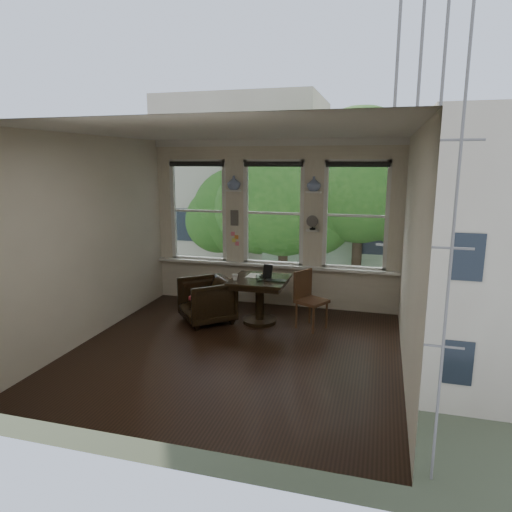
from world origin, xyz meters
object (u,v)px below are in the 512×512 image
(table, at_px, (260,301))
(laptop, at_px, (275,281))
(mug, at_px, (235,277))
(armchair_left, at_px, (207,300))
(side_chair_right, at_px, (312,301))

(table, relative_size, laptop, 2.66)
(table, relative_size, mug, 8.81)
(laptop, bearing_deg, table, 153.65)
(table, distance_m, armchair_left, 0.88)
(table, height_order, mug, mug)
(side_chair_right, distance_m, mug, 1.28)
(side_chair_right, height_order, mug, side_chair_right)
(armchair_left, xyz_separation_m, mug, (0.50, -0.00, 0.43))
(laptop, xyz_separation_m, mug, (-0.65, -0.04, 0.03))
(table, height_order, side_chair_right, side_chair_right)
(side_chair_right, xyz_separation_m, mug, (-1.22, -0.16, 0.34))
(mug, bearing_deg, laptop, 3.80)
(table, relative_size, armchair_left, 1.12)
(armchair_left, height_order, mug, mug)
(side_chair_right, relative_size, laptop, 2.72)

